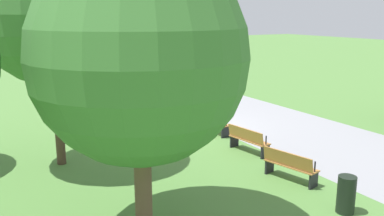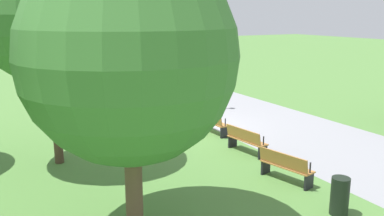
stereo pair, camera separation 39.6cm
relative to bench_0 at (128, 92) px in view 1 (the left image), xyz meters
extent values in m
plane|color=#54843D|center=(6.38, 0.77, -0.47)|extent=(120.00, 120.00, 0.00)
cube|color=#939399|center=(6.38, 3.70, -0.46)|extent=(27.39, 5.32, 0.01)
cube|color=#B27538|center=(0.01, 0.07, -0.02)|extent=(1.66, 0.78, 0.04)
cube|color=#B27538|center=(-0.03, -0.13, 0.22)|extent=(1.59, 0.46, 0.40)
cube|color=black|center=(-0.71, 0.23, -0.25)|extent=(0.14, 0.38, 0.43)
cylinder|color=black|center=(-0.70, 0.25, 0.14)|extent=(0.05, 0.05, 0.30)
cube|color=black|center=(0.74, -0.10, -0.25)|extent=(0.14, 0.38, 0.43)
cylinder|color=black|center=(0.74, -0.08, 0.14)|extent=(0.05, 0.05, 0.30)
cube|color=#B27538|center=(2.54, 0.52, -0.02)|extent=(1.65, 0.65, 0.04)
cube|color=#B27538|center=(2.51, 0.32, 0.22)|extent=(1.60, 0.32, 0.40)
cube|color=black|center=(1.80, 0.62, -0.25)|extent=(0.11, 0.38, 0.43)
cylinder|color=black|center=(1.81, 0.64, 0.14)|extent=(0.05, 0.05, 0.30)
cube|color=black|center=(3.27, 0.42, -0.25)|extent=(0.11, 0.38, 0.43)
cylinder|color=black|center=(3.28, 0.44, 0.14)|extent=(0.05, 0.05, 0.30)
cube|color=#B27538|center=(5.09, 0.75, -0.02)|extent=(1.62, 0.51, 0.04)
cube|color=#B27538|center=(5.09, 0.55, 0.22)|extent=(1.61, 0.18, 0.40)
cube|color=black|center=(4.35, 0.78, -0.25)|extent=(0.08, 0.38, 0.43)
cylinder|color=black|center=(4.35, 0.80, 0.14)|extent=(0.05, 0.05, 0.30)
cube|color=black|center=(5.84, 0.71, -0.25)|extent=(0.08, 0.38, 0.43)
cylinder|color=black|center=(5.84, 0.73, 0.14)|extent=(0.05, 0.05, 0.30)
cube|color=#B27538|center=(7.66, 0.75, -0.02)|extent=(1.62, 0.51, 0.04)
cube|color=#B27538|center=(7.67, 0.55, 0.22)|extent=(1.61, 0.18, 0.40)
cube|color=black|center=(6.92, 0.71, -0.25)|extent=(0.08, 0.38, 0.43)
cylinder|color=black|center=(6.92, 0.73, 0.14)|extent=(0.05, 0.05, 0.30)
cube|color=black|center=(8.40, 0.78, -0.25)|extent=(0.08, 0.38, 0.43)
cylinder|color=black|center=(8.40, 0.80, 0.14)|extent=(0.05, 0.05, 0.30)
cube|color=#B27538|center=(10.21, 0.52, -0.02)|extent=(1.65, 0.65, 0.04)
cube|color=#B27538|center=(10.24, 0.32, 0.22)|extent=(1.60, 0.32, 0.40)
cube|color=black|center=(9.48, 0.42, -0.25)|extent=(0.11, 0.38, 0.43)
cylinder|color=black|center=(9.48, 0.44, 0.14)|extent=(0.05, 0.05, 0.30)
cube|color=black|center=(10.95, 0.62, -0.25)|extent=(0.11, 0.38, 0.43)
cylinder|color=black|center=(10.95, 0.64, 0.14)|extent=(0.05, 0.05, 0.30)
cube|color=#B27538|center=(12.74, 0.07, -0.02)|extent=(1.66, 0.78, 0.04)
cube|color=#B27538|center=(12.78, -0.13, 0.22)|extent=(1.59, 0.46, 0.40)
cube|color=black|center=(12.01, -0.10, -0.25)|extent=(0.14, 0.38, 0.43)
cylinder|color=black|center=(12.01, -0.08, 0.14)|extent=(0.05, 0.05, 0.30)
cube|color=black|center=(13.46, 0.23, -0.25)|extent=(0.14, 0.38, 0.43)
cylinder|color=black|center=(13.46, 0.25, 0.14)|extent=(0.05, 0.05, 0.30)
cube|color=#2D3347|center=(2.63, 0.49, 0.23)|extent=(0.34, 0.24, 0.50)
sphere|color=tan|center=(2.64, 0.51, 0.62)|extent=(0.22, 0.22, 0.22)
cylinder|color=#23232D|center=(2.57, 0.68, -0.04)|extent=(0.18, 0.37, 0.13)
cylinder|color=#23232D|center=(2.59, 0.85, -0.25)|extent=(0.12, 0.12, 0.43)
cylinder|color=#23232D|center=(2.75, 0.65, -0.04)|extent=(0.18, 0.37, 0.13)
cylinder|color=#23232D|center=(2.77, 0.83, -0.25)|extent=(0.12, 0.12, 0.43)
cylinder|color=brown|center=(13.31, -4.70, 0.73)|extent=(0.37, 0.37, 2.40)
sphere|color=#3D7533|center=(13.31, -4.70, 3.36)|extent=(4.39, 4.39, 4.39)
cylinder|color=#4C3828|center=(8.16, -5.34, 1.17)|extent=(0.28, 0.28, 3.27)
sphere|color=#3D7533|center=(8.16, -5.34, 4.16)|extent=(4.20, 4.20, 4.20)
cylinder|color=black|center=(3.82, 2.35, 1.40)|extent=(0.10, 0.10, 3.73)
sphere|color=white|center=(3.82, 2.35, 3.40)|extent=(0.32, 0.32, 0.32)
cylinder|color=black|center=(14.86, -0.16, -0.01)|extent=(0.43, 0.43, 0.92)
camera|label=1|loc=(20.85, -7.79, 4.18)|focal=38.18mm
camera|label=2|loc=(21.04, -7.44, 4.18)|focal=38.18mm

